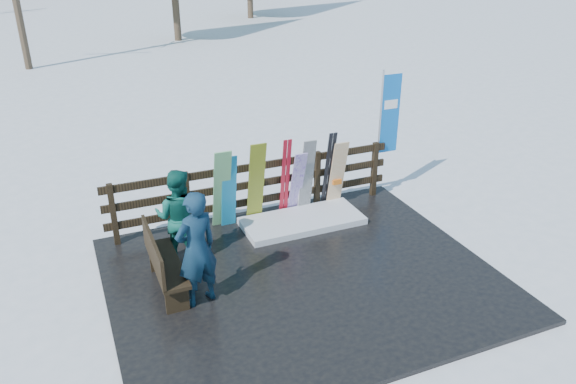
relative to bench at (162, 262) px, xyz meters
name	(u,v)px	position (x,y,z in m)	size (l,w,h in m)	color
ground	(302,280)	(2.12, -0.46, -0.60)	(700.00, 700.00, 0.00)	white
deck	(303,278)	(2.12, -0.46, -0.56)	(6.00, 5.00, 0.08)	black
fence	(255,186)	(2.12, 1.74, 0.14)	(5.60, 0.10, 1.15)	black
snow_patch	(302,221)	(2.84, 1.14, -0.46)	(2.26, 1.00, 0.12)	white
bench	(162,262)	(0.00, 0.00, 0.00)	(0.41, 1.50, 0.97)	black
snowboard_0	(229,192)	(1.54, 1.52, 0.22)	(0.27, 0.03, 1.50)	#198DC1
snowboard_1	(222,190)	(1.41, 1.52, 0.29)	(0.31, 0.03, 1.66)	silver
snowboard_2	(256,183)	(2.07, 1.52, 0.31)	(0.30, 0.03, 1.68)	#EFFF28
snowboard_3	(297,183)	(2.89, 1.52, 0.16)	(0.25, 0.03, 1.39)	white
snowboard_4	(307,177)	(3.09, 1.52, 0.25)	(0.26, 0.03, 1.56)	black
snowboard_5	(337,174)	(3.75, 1.52, 0.19)	(0.30, 0.03, 1.44)	white
ski_pair_a	(285,178)	(2.68, 1.59, 0.28)	(0.17, 0.27, 1.59)	#B51626
ski_pair_b	(329,170)	(3.59, 1.59, 0.29)	(0.17, 0.32, 1.61)	black
rental_flag	(387,119)	(4.98, 1.79, 1.09)	(0.45, 0.04, 2.60)	silver
person_front	(196,249)	(0.44, -0.49, 0.38)	(0.66, 0.43, 1.80)	#143C50
person_back	(178,216)	(0.46, 0.78, 0.30)	(0.79, 0.62, 1.63)	#10574B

